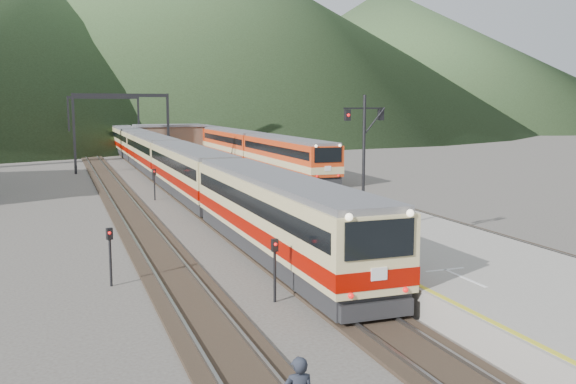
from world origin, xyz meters
name	(u,v)px	position (x,y,z in m)	size (l,w,h in m)	color
track_main	(178,188)	(0.00, 40.00, 0.07)	(2.60, 200.00, 0.23)	black
track_far	(115,191)	(-5.00, 40.00, 0.07)	(2.60, 200.00, 0.23)	black
track_second	(308,183)	(11.50, 40.00, 0.07)	(2.60, 200.00, 0.23)	black
platform	(250,183)	(5.60, 38.00, 0.50)	(8.00, 100.00, 1.00)	gray
gantry_near	(122,117)	(-2.85, 55.00, 5.59)	(9.55, 0.25, 8.00)	black
gantry_far	(104,114)	(-2.85, 80.00, 5.59)	(9.55, 0.25, 8.00)	black
station_shed	(169,135)	(5.60, 78.00, 2.57)	(9.40, 4.40, 3.10)	brown
hill_b	(164,20)	(30.00, 230.00, 37.50)	(220.00, 220.00, 75.00)	#2E4121
hill_c	(384,56)	(110.00, 210.00, 25.00)	(160.00, 160.00, 50.00)	#2E4121
main_train	(152,152)	(0.00, 54.69, 1.99)	(2.89, 99.15, 3.53)	tan
second_train	(233,144)	(11.50, 65.49, 2.01)	(2.91, 59.68, 3.55)	red
signal_mast	(364,149)	(3.91, 14.06, 4.90)	(2.19, 0.45, 6.35)	black
short_signal_a	(275,262)	(-2.19, 8.69, 1.46)	(0.24, 0.19, 2.27)	black
short_signal_b	(154,180)	(-2.65, 34.56, 1.46)	(0.26, 0.22, 2.27)	black
short_signal_c	(110,249)	(-7.47, 12.71, 1.46)	(0.26, 0.22, 2.27)	black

